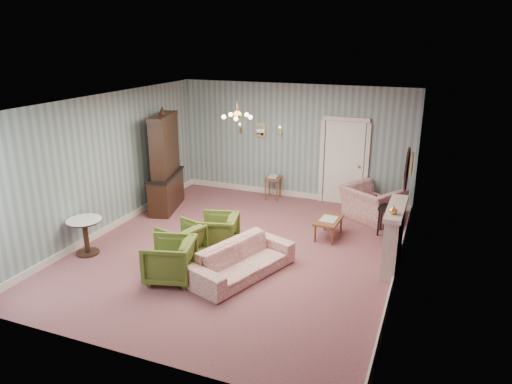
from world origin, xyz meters
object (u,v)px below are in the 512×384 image
at_px(fireplace, 394,237).
at_px(olive_chair_c, 218,230).
at_px(olive_chair_a, 170,258).
at_px(side_table_black, 388,220).
at_px(pedestal_table, 86,237).
at_px(sofa_chintz, 243,255).
at_px(wingback_chair, 372,198).
at_px(olive_chair_b, 182,239).
at_px(dresser, 165,160).
at_px(coffee_table, 328,228).

bearing_deg(fireplace, olive_chair_c, -172.02).
distance_m(olive_chair_a, side_table_black, 4.69).
relative_size(fireplace, pedestal_table, 1.96).
relative_size(olive_chair_a, sofa_chintz, 0.41).
bearing_deg(fireplace, sofa_chintz, -151.01).
bearing_deg(olive_chair_a, pedestal_table, -113.07).
height_order(fireplace, pedestal_table, fireplace).
xyz_separation_m(olive_chair_a, olive_chair_c, (0.20, 1.47, -0.03)).
height_order(wingback_chair, side_table_black, wingback_chair).
xyz_separation_m(olive_chair_b, side_table_black, (3.48, 2.55, -0.06)).
xyz_separation_m(side_table_black, pedestal_table, (-5.25, -3.12, 0.05)).
bearing_deg(pedestal_table, olive_chair_b, 17.62).
distance_m(olive_chair_c, side_table_black, 3.59).
xyz_separation_m(olive_chair_b, dresser, (-1.67, 2.17, 0.85)).
bearing_deg(pedestal_table, fireplace, 16.58).
height_order(dresser, coffee_table, dresser).
height_order(olive_chair_a, pedestal_table, olive_chair_a).
height_order(sofa_chintz, wingback_chair, wingback_chair).
height_order(olive_chair_b, dresser, dresser).
distance_m(olive_chair_b, side_table_black, 4.32).
relative_size(sofa_chintz, dresser, 0.82).
relative_size(wingback_chair, fireplace, 0.85).
bearing_deg(pedestal_table, wingback_chair, 38.74).
distance_m(olive_chair_b, wingback_chair, 4.48).
bearing_deg(olive_chair_b, sofa_chintz, 95.71).
distance_m(olive_chair_c, sofa_chintz, 1.24).
distance_m(side_table_black, pedestal_table, 6.11).
bearing_deg(coffee_table, wingback_chair, 64.06).
bearing_deg(sofa_chintz, olive_chair_b, 99.83).
distance_m(fireplace, side_table_black, 1.52).
height_order(olive_chair_b, olive_chair_c, olive_chair_c).
height_order(olive_chair_c, wingback_chair, wingback_chair).
distance_m(olive_chair_a, dresser, 3.67).
bearing_deg(dresser, fireplace, -26.24).
bearing_deg(wingback_chair, side_table_black, 154.29).
distance_m(wingback_chair, fireplace, 2.32).
distance_m(sofa_chintz, wingback_chair, 3.91).
bearing_deg(olive_chair_c, wingback_chair, 121.95).
relative_size(dresser, pedestal_table, 3.40).
distance_m(olive_chair_b, olive_chair_c, 0.77).
height_order(fireplace, side_table_black, fireplace).
xyz_separation_m(sofa_chintz, side_table_black, (2.12, 2.80, -0.08)).
distance_m(olive_chair_a, pedestal_table, 2.05).
bearing_deg(olive_chair_a, olive_chair_b, -177.83).
xyz_separation_m(olive_chair_b, wingback_chair, (3.03, 3.29, 0.16)).
height_order(olive_chair_b, side_table_black, olive_chair_b).
xyz_separation_m(olive_chair_b, coffee_table, (2.37, 1.92, -0.16)).
height_order(olive_chair_b, sofa_chintz, sofa_chintz).
height_order(olive_chair_c, side_table_black, olive_chair_c).
bearing_deg(fireplace, dresser, 168.62).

